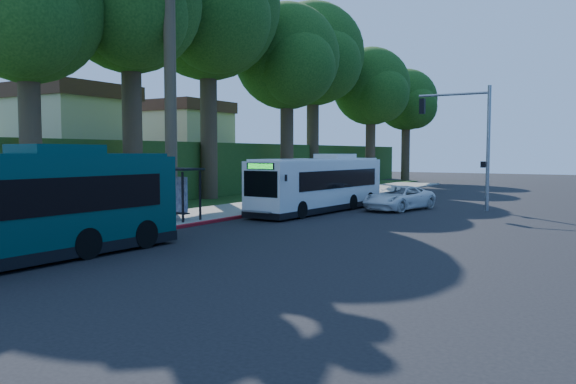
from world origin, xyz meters
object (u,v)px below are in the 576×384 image
Objects in this scene: teal_bus at (1,207)px; bus_shelter at (167,183)px; white_bus at (320,183)px; pickup at (399,198)px.

bus_shelter is at bearing 110.10° from teal_bus.
teal_bus reaches higher than white_bus.
white_bus is 0.91× the size of teal_bus.
teal_bus is at bearing -88.87° from white_bus.
white_bus is at bearing 89.40° from teal_bus.
bus_shelter is 10.98m from teal_bus.
teal_bus reaches higher than bus_shelter.
teal_bus reaches higher than pickup.
white_bus is 18.10m from teal_bus.
bus_shelter is at bearing -115.23° from white_bus.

